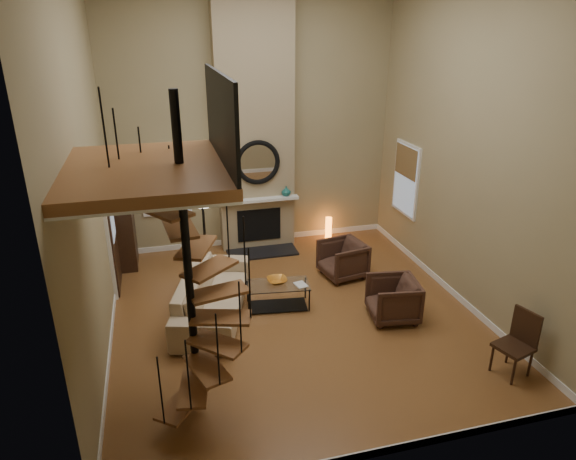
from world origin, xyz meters
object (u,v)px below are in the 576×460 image
object	(u,v)px
hutch	(122,221)
armchair_near	(346,259)
accent_lamp	(328,228)
side_chair	(518,340)
coffee_table	(278,293)
floor_lamp	(203,205)
armchair_far	(397,299)
sofa	(212,293)

from	to	relation	value
hutch	armchair_near	bearing A→B (deg)	-21.28
accent_lamp	side_chair	bearing A→B (deg)	-79.60
hutch	coffee_table	world-z (taller)	hutch
accent_lamp	side_chair	xyz separation A→B (m)	(0.97, -5.29, 0.28)
hutch	accent_lamp	distance (m)	4.52
floor_lamp	side_chair	xyz separation A→B (m)	(3.88, -4.32, -0.89)
floor_lamp	accent_lamp	xyz separation A→B (m)	(2.90, 0.97, -1.16)
hutch	coffee_table	distance (m)	3.66
armchair_near	accent_lamp	bearing A→B (deg)	161.15
armchair_far	accent_lamp	size ratio (longest dim) A/B	1.51
coffee_table	side_chair	bearing A→B (deg)	-42.48
armchair_far	side_chair	xyz separation A→B (m)	(0.98, -1.75, 0.17)
accent_lamp	hutch	bearing A→B (deg)	-177.30
sofa	coffee_table	bearing A→B (deg)	-77.26
hutch	armchair_near	world-z (taller)	hutch
armchair_far	floor_lamp	distance (m)	4.01
floor_lamp	coffee_table	bearing A→B (deg)	-58.94
armchair_far	coffee_table	world-z (taller)	armchair_far
hutch	coffee_table	xyz separation A→B (m)	(2.60, -2.49, -0.67)
coffee_table	accent_lamp	distance (m)	3.28
floor_lamp	accent_lamp	size ratio (longest dim) A/B	3.24
accent_lamp	sofa	bearing A→B (deg)	-138.76
sofa	accent_lamp	distance (m)	3.97
armchair_far	accent_lamp	bearing A→B (deg)	-171.76
coffee_table	floor_lamp	world-z (taller)	floor_lamp
side_chair	floor_lamp	bearing A→B (deg)	131.86
sofa	armchair_near	distance (m)	2.82
hutch	side_chair	xyz separation A→B (m)	(5.43, -5.08, -0.42)
sofa	accent_lamp	world-z (taller)	sofa
coffee_table	accent_lamp	size ratio (longest dim) A/B	2.19
armchair_near	accent_lamp	xyz separation A→B (m)	(0.28, 1.84, -0.10)
hutch	accent_lamp	xyz separation A→B (m)	(4.46, 0.21, -0.70)
hutch	armchair_far	xyz separation A→B (m)	(4.45, -3.33, -0.60)
sofa	armchair_far	distance (m)	3.12
hutch	coffee_table	bearing A→B (deg)	-43.72
coffee_table	floor_lamp	size ratio (longest dim) A/B	0.68
armchair_near	floor_lamp	distance (m)	2.96
hutch	accent_lamp	size ratio (longest dim) A/B	3.82
sofa	armchair_far	world-z (taller)	sofa
armchair_near	coffee_table	xyz separation A→B (m)	(-1.58, -0.86, -0.07)
armchair_far	floor_lamp	bearing A→B (deg)	-123.23
armchair_near	floor_lamp	size ratio (longest dim) A/B	0.47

